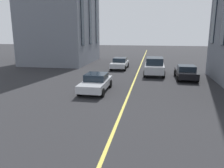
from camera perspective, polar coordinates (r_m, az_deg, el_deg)
lane_centre_line at (r=19.04m, az=5.04°, el=-0.72°), size 80.00×0.16×0.01m
car_silver_parked_a at (r=28.33m, az=2.00°, el=5.31°), size 4.40×1.95×1.37m
car_silver_near at (r=17.50m, az=-4.12°, el=0.41°), size 4.40×1.95×1.37m
car_silver_far at (r=24.54m, az=10.73°, el=4.51°), size 4.70×2.14×1.88m
car_black_parked_b at (r=23.14m, az=18.28°, el=2.90°), size 4.40×1.95×1.37m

